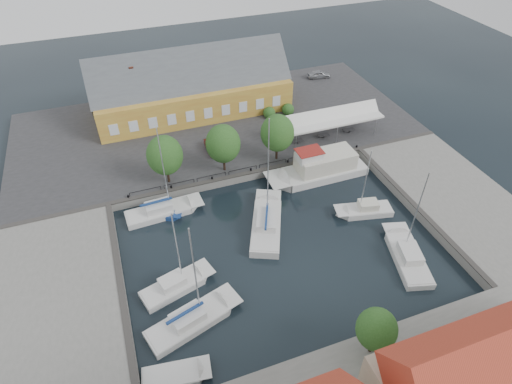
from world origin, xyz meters
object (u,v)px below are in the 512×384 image
west_boat_c (176,286)px  launch_sw (175,376)px  car_silver (319,74)px  center_sailboat (267,224)px  trawler (320,169)px  east_boat_c (407,257)px  launch_nw (164,215)px  car_red (212,147)px  west_boat_d (192,321)px  east_boat_b (365,211)px  tent_canopy (332,119)px  west_boat_a (163,212)px  warehouse (187,89)px

west_boat_c → launch_sw: bearing=-102.5°
car_silver → center_sailboat: center_sailboat is taller
car_silver → trawler: size_ratio=0.30×
east_boat_c → launch_sw: size_ratio=1.92×
car_silver → trawler: trawler is taller
center_sailboat → east_boat_c: 14.92m
car_silver → launch_sw: size_ratio=0.69×
east_boat_c → launch_nw: east_boat_c is taller
car_red → launch_nw: (-8.27, -9.30, -1.52)m
car_silver → west_boat_d: bearing=150.0°
east_boat_b → west_boat_c: bearing=-172.2°
tent_canopy → car_silver: 18.66m
car_red → west_boat_a: 12.26m
center_sailboat → trawler: bearing=33.3°
tent_canopy → east_boat_b: (-3.03, -14.56, -3.42)m
center_sailboat → trawler: size_ratio=1.03×
car_red → warehouse: bearing=91.1°
east_boat_c → west_boat_a: 26.82m
car_silver → east_boat_b: 33.33m
warehouse → west_boat_c: 32.98m
trawler → launch_nw: size_ratio=3.12×
car_silver → car_red: car_silver is taller
trawler → car_silver: bearing=63.9°
east_boat_c → launch_sw: (-24.69, -4.16, -0.17)m
center_sailboat → launch_nw: (-10.26, 5.63, -0.27)m
trawler → west_boat_c: bearing=-151.7°
warehouse → launch_nw: size_ratio=6.77×
center_sailboat → launch_sw: size_ratio=2.38×
warehouse → launch_nw: 22.94m
warehouse → tent_canopy: size_ratio=2.04×
car_silver → east_boat_c: east_boat_c is taller
car_silver → car_red: bearing=132.1°
tent_canopy → east_boat_c: bearing=-96.7°
tent_canopy → car_red: size_ratio=3.79×
warehouse → launch_nw: bearing=-110.8°
warehouse → launch_nw: warehouse is taller
car_red → center_sailboat: (1.99, -14.93, -1.25)m
tent_canopy → launch_sw: size_ratio=2.45×
warehouse → west_boat_c: (-8.80, -31.50, -4.17)m
center_sailboat → east_boat_b: (11.32, -1.73, -0.10)m
tent_canopy → car_silver: bearing=68.2°
car_silver → center_sailboat: size_ratio=0.29×
launch_nw → car_silver: bearing=37.8°
car_red → west_boat_d: (-8.52, -23.96, -1.34)m
car_silver → west_boat_d: size_ratio=0.33×
car_red → west_boat_d: bearing=-109.7°
east_boat_c → launch_sw: east_boat_c is taller
west_boat_d → car_red: bearing=70.4°
east_boat_b → west_boat_a: bearing=160.2°
launch_sw → west_boat_c: bearing=77.5°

